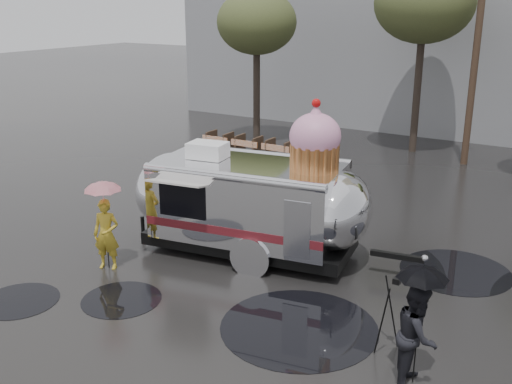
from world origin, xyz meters
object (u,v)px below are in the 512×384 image
Objects in this scene: person_right at (417,335)px; tripod at (394,309)px; person_left at (106,234)px; airstream_trailer at (253,199)px.

tripod is (-0.64, 0.66, 0.02)m from person_right.
person_right reaches higher than person_left.
airstream_trailer is 5.57m from tripod.
person_left is 0.95× the size of person_right.
tripod is (7.47, 0.01, 0.07)m from person_left.
tripod is at bearing -22.46° from person_left.
tripod is at bearing 32.55° from person_right.
person_left is at bearing -176.77° from tripod.
person_right is 0.92m from tripod.
airstream_trailer is 4.40× the size of person_left.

